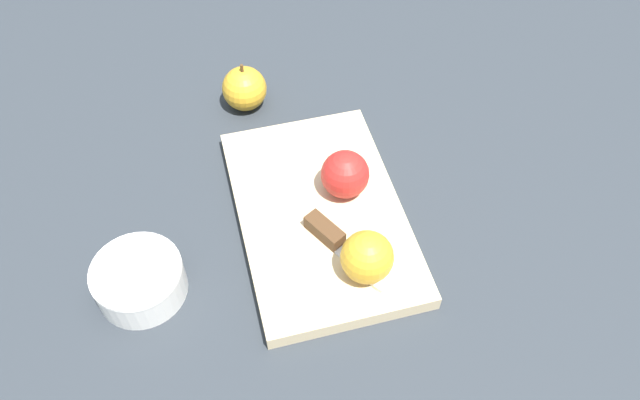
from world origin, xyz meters
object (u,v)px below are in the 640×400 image
(apple_half_right, at_px, (367,257))
(knife, at_px, (329,237))
(apple_half_left, at_px, (345,174))
(apple_whole, at_px, (244,89))
(bowl, at_px, (139,279))

(apple_half_right, distance_m, knife, 0.07)
(knife, bearing_deg, apple_half_right, 1.19)
(apple_half_left, distance_m, knife, 0.09)
(apple_half_right, bearing_deg, apple_whole, 85.40)
(apple_half_left, height_order, bowl, apple_half_left)
(knife, distance_m, apple_whole, 0.31)
(apple_half_left, xyz_separation_m, apple_half_right, (0.13, 0.01, 0.00))
(apple_half_left, xyz_separation_m, apple_whole, (-0.22, -0.12, -0.02))
(apple_half_left, height_order, knife, apple_half_left)
(knife, height_order, bowl, bowl)
(apple_half_right, distance_m, apple_whole, 0.37)
(apple_half_right, relative_size, apple_whole, 0.81)
(bowl, bearing_deg, apple_whole, 154.81)
(apple_half_left, bearing_deg, bowl, -30.76)
(apple_half_left, xyz_separation_m, bowl, (0.11, -0.28, -0.03))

